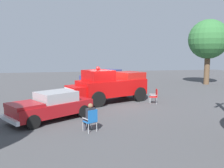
{
  "coord_description": "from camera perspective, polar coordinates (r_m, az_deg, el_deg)",
  "views": [
    {
      "loc": [
        15.76,
        -3.26,
        3.45
      ],
      "look_at": [
        -0.69,
        0.31,
        1.29
      ],
      "focal_mm": 37.68,
      "sensor_mm": 36.0,
      "label": 1
    }
  ],
  "objects": [
    {
      "name": "ground_plane",
      "position": [
        16.45,
        -0.55,
        -4.77
      ],
      "size": [
        60.0,
        60.0,
        0.0
      ],
      "primitive_type": "plane",
      "color": "#424244"
    },
    {
      "name": "parked_pickup",
      "position": [
        23.11,
        -1.92,
        1.22
      ],
      "size": [
        4.21,
        4.97,
        1.9
      ],
      "color": "black",
      "rests_on": "ground"
    },
    {
      "name": "spectator_seated",
      "position": [
        10.6,
        -5.48,
        -7.76
      ],
      "size": [
        0.64,
        0.58,
        1.29
      ],
      "color": "#383842",
      "rests_on": "ground"
    },
    {
      "name": "lawn_chair_near_truck",
      "position": [
        10.52,
        -5.05,
        -8.48
      ],
      "size": [
        0.66,
        0.66,
        1.02
      ],
      "color": "#B7BABF",
      "rests_on": "ground"
    },
    {
      "name": "oak_tree_right",
      "position": [
        28.74,
        22.35,
        9.93
      ],
      "size": [
        4.37,
        4.37,
        7.26
      ],
      "color": "brown",
      "rests_on": "ground"
    },
    {
      "name": "lawn_chair_spare",
      "position": [
        16.34,
        -13.18,
        -2.95
      ],
      "size": [
        0.54,
        0.55,
        1.02
      ],
      "color": "#B7BABF",
      "rests_on": "ground"
    },
    {
      "name": "vintage_fire_truck",
      "position": [
        16.85,
        -0.67,
        -0.35
      ],
      "size": [
        4.18,
        6.33,
        2.59
      ],
      "color": "black",
      "rests_on": "ground"
    },
    {
      "name": "classic_hot_rod",
      "position": [
        12.8,
        -14.67,
        -5.11
      ],
      "size": [
        3.89,
        4.68,
        1.46
      ],
      "color": "black",
      "rests_on": "ground"
    },
    {
      "name": "lawn_chair_by_car",
      "position": [
        16.69,
        10.35,
        -2.65
      ],
      "size": [
        0.6,
        0.59,
        1.02
      ],
      "color": "#B7BABF",
      "rests_on": "ground"
    }
  ]
}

